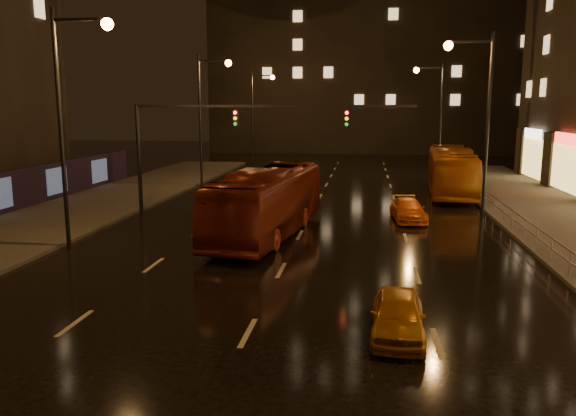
{
  "coord_description": "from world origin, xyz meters",
  "views": [
    {
      "loc": [
        3.06,
        -10.08,
        6.01
      ],
      "look_at": [
        0.35,
        9.35,
        2.5
      ],
      "focal_mm": 35.0,
      "sensor_mm": 36.0,
      "label": 1
    }
  ],
  "objects_px": {
    "bus_curb": "(451,171)",
    "taxi_near": "(398,315)",
    "taxi_far": "(408,210)",
    "bus_red": "(268,202)"
  },
  "relations": [
    {
      "from": "bus_curb",
      "to": "taxi_near",
      "type": "height_order",
      "value": "bus_curb"
    },
    {
      "from": "bus_curb",
      "to": "taxi_far",
      "type": "bearing_deg",
      "value": -105.6
    },
    {
      "from": "bus_curb",
      "to": "taxi_far",
      "type": "height_order",
      "value": "bus_curb"
    },
    {
      "from": "taxi_far",
      "to": "taxi_near",
      "type": "bearing_deg",
      "value": -100.46
    },
    {
      "from": "bus_red",
      "to": "bus_curb",
      "type": "distance_m",
      "value": 17.84
    },
    {
      "from": "bus_curb",
      "to": "bus_red",
      "type": "bearing_deg",
      "value": -121.64
    },
    {
      "from": "bus_red",
      "to": "taxi_near",
      "type": "distance_m",
      "value": 12.8
    },
    {
      "from": "bus_curb",
      "to": "taxi_near",
      "type": "distance_m",
      "value": 26.43
    },
    {
      "from": "bus_curb",
      "to": "taxi_far",
      "type": "xyz_separation_m",
      "value": [
        -3.62,
        -9.95,
        -1.06
      ]
    },
    {
      "from": "bus_curb",
      "to": "taxi_near",
      "type": "xyz_separation_m",
      "value": [
        -5.0,
        -25.93,
        -1.05
      ]
    }
  ]
}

